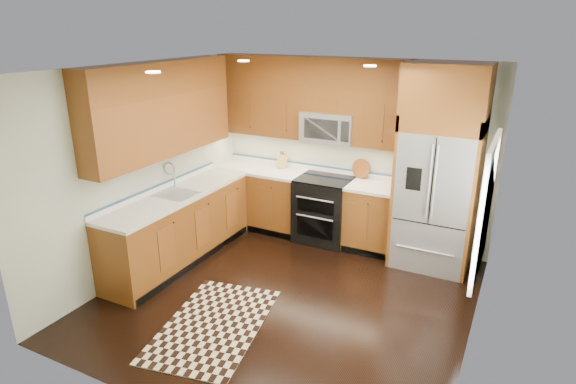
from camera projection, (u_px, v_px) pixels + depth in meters
The scene contains 16 objects.
ground at pixel (287, 297), 5.62m from camera, with size 4.00×4.00×0.00m, color black.
wall_back at pixel (350, 151), 6.87m from camera, with size 4.00×0.02×2.60m, color silver.
wall_left at pixel (145, 168), 6.04m from camera, with size 0.02×4.00×2.60m, color silver.
wall_right at pixel (484, 226), 4.33m from camera, with size 0.02×4.00×2.60m, color silver.
window at pixel (485, 208), 4.47m from camera, with size 0.04×1.10×1.30m.
base_cabinets at pixel (238, 217), 6.75m from camera, with size 2.85×3.00×0.90m.
countertop at pixel (250, 185), 6.63m from camera, with size 2.86×3.01×0.04m.
upper_cabinets at pixel (247, 103), 6.35m from camera, with size 2.85×3.00×1.15m.
range at pixel (324, 210), 6.97m from camera, with size 0.76×0.67×0.95m.
microwave at pixel (329, 127), 6.68m from camera, with size 0.76×0.40×0.42m.
refrigerator at pixel (439, 169), 6.00m from camera, with size 0.98×0.75×2.60m.
sink_faucet at pixel (175, 189), 6.22m from camera, with size 0.54×0.44×0.37m.
rug at pixel (214, 324), 5.10m from camera, with size 0.98×1.63×0.01m, color black.
knife_block at pixel (282, 161), 7.29m from camera, with size 0.14×0.16×0.26m.
utensil_crock at pixel (398, 177), 6.50m from camera, with size 0.16×0.16×0.35m.
cutting_board at pixel (360, 177), 6.85m from camera, with size 0.28×0.28×0.02m, color brown.
Camera 1 is at (2.23, -4.35, 3.02)m, focal length 30.00 mm.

